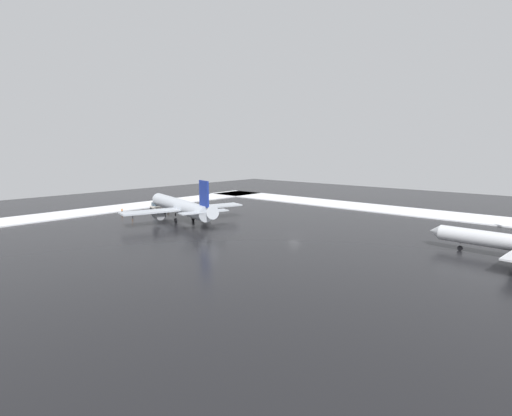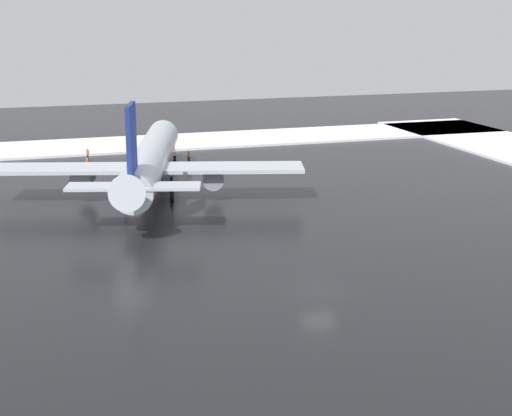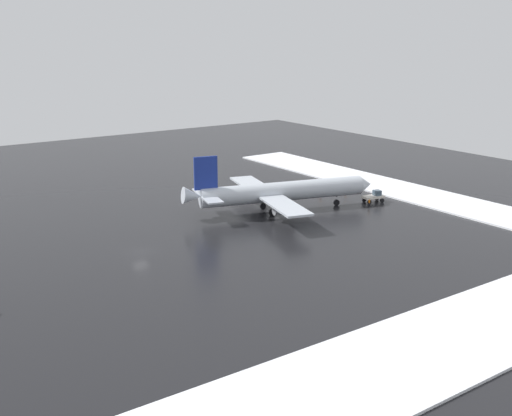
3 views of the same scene
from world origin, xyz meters
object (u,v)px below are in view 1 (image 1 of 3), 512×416
object	(u,v)px
pushback_tug	(155,206)
ground_crew_by_nose_gear	(122,211)
ground_crew_mid_apron	(168,208)
airplane_parked_portside	(181,206)
ground_crew_beside_wing	(132,213)

from	to	relation	value
pushback_tug	ground_crew_by_nose_gear	xyz separation A→B (m)	(1.88, 10.70, -0.31)
ground_crew_mid_apron	ground_crew_by_nose_gear	distance (m)	14.05
ground_crew_mid_apron	ground_crew_by_nose_gear	size ratio (longest dim) A/B	1.00
ground_crew_by_nose_gear	airplane_parked_portside	bearing A→B (deg)	95.86
airplane_parked_portside	ground_crew_by_nose_gear	xyz separation A→B (m)	(22.82, 4.65, -3.03)
pushback_tug	ground_crew_mid_apron	distance (m)	4.32
airplane_parked_portside	ground_crew_beside_wing	bearing A→B (deg)	34.41
ground_crew_mid_apron	pushback_tug	bearing A→B (deg)	-111.46
airplane_parked_portside	ground_crew_by_nose_gear	distance (m)	23.49
airplane_parked_portside	ground_crew_mid_apron	world-z (taller)	airplane_parked_portside
ground_crew_by_nose_gear	ground_crew_beside_wing	size ratio (longest dim) A/B	1.00
airplane_parked_portside	pushback_tug	xyz separation A→B (m)	(20.94, -6.05, -2.72)
ground_crew_mid_apron	ground_crew_beside_wing	bearing A→B (deg)	-46.30
pushback_tug	ground_crew_by_nose_gear	distance (m)	10.87
ground_crew_by_nose_gear	ground_crew_beside_wing	distance (m)	7.00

